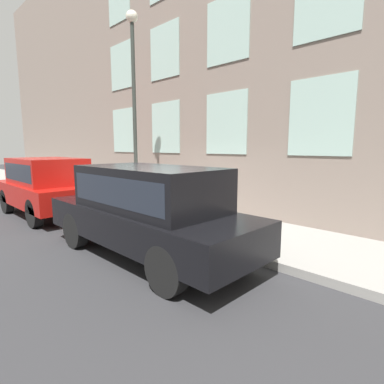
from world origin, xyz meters
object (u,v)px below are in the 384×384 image
object	(u,v)px
parked_truck_black_near	(147,206)
parked_truck_red_far	(47,183)
street_lamp	(134,92)
person	(206,200)
fire_hydrant	(179,213)

from	to	relation	value
parked_truck_black_near	parked_truck_red_far	size ratio (longest dim) A/B	1.15
parked_truck_black_near	street_lamp	size ratio (longest dim) A/B	0.82
person	fire_hydrant	bearing A→B (deg)	-49.80
fire_hydrant	parked_truck_red_far	world-z (taller)	parked_truck_red_far
parked_truck_black_near	fire_hydrant	bearing A→B (deg)	26.87
fire_hydrant	parked_truck_black_near	distance (m)	1.88
fire_hydrant	street_lamp	xyz separation A→B (m)	(0.46, 2.53, 3.43)
parked_truck_red_far	street_lamp	bearing A→B (deg)	-44.93
parked_truck_black_near	street_lamp	xyz separation A→B (m)	(2.07, 3.34, 2.89)
parked_truck_black_near	person	bearing A→B (deg)	7.04
fire_hydrant	parked_truck_black_near	bearing A→B (deg)	-153.13
parked_truck_red_far	street_lamp	xyz separation A→B (m)	(2.08, -2.07, 2.87)
person	parked_truck_red_far	bearing A→B (deg)	-65.57
parked_truck_black_near	street_lamp	distance (m)	4.88
person	street_lamp	xyz separation A→B (m)	(0.02, 3.09, 3.07)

